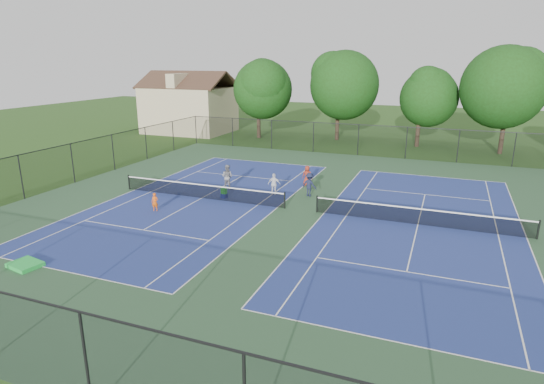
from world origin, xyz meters
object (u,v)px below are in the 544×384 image
at_px(tree_back_a, 258,86).
at_px(tree_back_b, 339,82).
at_px(tree_back_c, 421,95).
at_px(tree_back_d, 510,83).
at_px(child_player, 155,202).
at_px(instructor, 227,177).
at_px(bystander_b, 309,185).
at_px(bystander_a, 274,184).
at_px(bystander_c, 307,176).
at_px(clapboard_house, 189,108).
at_px(ball_hopper, 224,191).
at_px(ball_crate, 224,196).

distance_m(tree_back_a, tree_back_b, 9.24).
xyz_separation_m(tree_back_c, tree_back_d, (8.00, -1.00, 1.34)).
relative_size(child_player, instructor, 0.64).
distance_m(tree_back_d, instructor, 29.39).
bearing_deg(tree_back_b, bystander_b, -81.03).
xyz_separation_m(bystander_a, bystander_c, (1.41, 3.12, -0.00)).
bearing_deg(clapboard_house, tree_back_d, -1.59).
distance_m(tree_back_b, bystander_c, 21.29).
relative_size(tree_back_d, child_player, 9.10).
height_order(tree_back_d, bystander_c, tree_back_d).
bearing_deg(tree_back_d, bystander_c, -128.09).
bearing_deg(ball_hopper, clapboard_house, 125.48).
bearing_deg(bystander_a, instructor, -16.71).
xyz_separation_m(child_player, bystander_a, (5.59, 5.94, 0.18)).
relative_size(tree_back_a, ball_crate, 24.20).
xyz_separation_m(bystander_a, ball_hopper, (-2.87, -1.96, -0.25)).
height_order(bystander_b, ball_hopper, bystander_b).
bearing_deg(tree_back_a, bystander_b, -58.86).
height_order(tree_back_b, ball_hopper, tree_back_b).
relative_size(bystander_c, ball_crate, 3.95).
relative_size(tree_back_d, ball_crate, 27.41).
xyz_separation_m(clapboard_house, instructor, (16.54, -22.21, -2.21)).
xyz_separation_m(tree_back_d, bystander_a, (-15.75, -21.42, -6.07)).
relative_size(tree_back_d, ball_hopper, 25.39).
distance_m(tree_back_b, child_player, 30.29).
distance_m(tree_back_a, ball_crate, 25.22).
bearing_deg(bystander_b, tree_back_a, -45.49).
height_order(tree_back_c, clapboard_house, tree_back_c).
bearing_deg(tree_back_b, bystander_a, -86.96).
relative_size(tree_back_b, tree_back_d, 0.97).
bearing_deg(bystander_a, clapboard_house, -61.33).
xyz_separation_m(bystander_c, ball_hopper, (-4.28, -5.08, -0.24)).
relative_size(bystander_b, ball_crate, 4.35).
height_order(clapboard_house, bystander_b, clapboard_house).
bearing_deg(ball_crate, bystander_b, 25.57).
bearing_deg(tree_back_a, ball_crate, -72.49).
height_order(tree_back_c, child_player, tree_back_c).
bearing_deg(child_player, tree_back_c, 50.74).
relative_size(tree_back_d, bystander_a, 6.90).
distance_m(clapboard_house, instructor, 27.78).
distance_m(instructor, ball_hopper, 2.36).
xyz_separation_m(tree_back_a, child_player, (4.66, -27.36, -5.47)).
xyz_separation_m(tree_back_b, ball_hopper, (-1.62, -25.38, -6.09)).
bearing_deg(tree_back_b, clapboard_house, -176.99).
bearing_deg(bystander_c, tree_back_b, -89.85).
bearing_deg(child_player, ball_crate, 41.60).
bearing_deg(tree_back_d, ball_crate, -128.53).
bearing_deg(bystander_c, instructor, 22.29).
bearing_deg(instructor, child_player, 76.32).
bearing_deg(bystander_c, bystander_a, 58.33).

